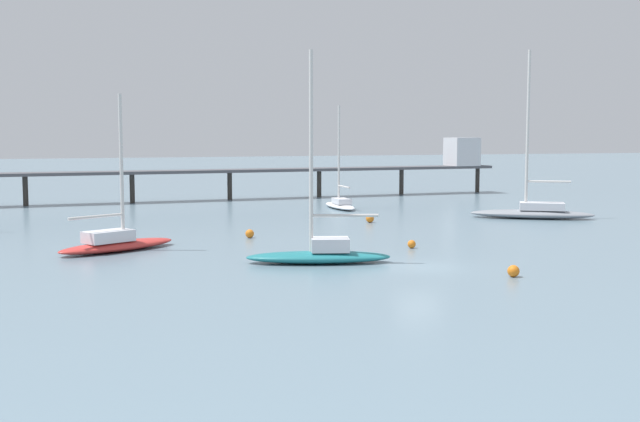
# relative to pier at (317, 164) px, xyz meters

# --- Properties ---
(ground_plane) EXTENTS (400.00, 400.00, 0.00)m
(ground_plane) POSITION_rel_pier_xyz_m (-9.83, -45.17, -3.61)
(ground_plane) COLOR slate
(pier) EXTENTS (62.86, 5.10, 6.52)m
(pier) POSITION_rel_pier_xyz_m (0.00, 0.00, 0.00)
(pier) COLOR #4C4C51
(pier) RESTS_ON ground_plane
(sailboat_white) EXTENTS (2.18, 7.00, 9.58)m
(sailboat_white) POSITION_rel_pier_xyz_m (-2.26, -13.41, -3.03)
(sailboat_white) COLOR white
(sailboat_white) RESTS_ON ground_plane
(sailboat_gray) EXTENTS (9.78, 7.44, 13.75)m
(sailboat_gray) POSITION_rel_pier_xyz_m (9.77, -26.71, -2.90)
(sailboat_gray) COLOR gray
(sailboat_gray) RESTS_ON ground_plane
(sailboat_red) EXTENTS (7.84, 5.58, 9.31)m
(sailboat_red) POSITION_rel_pier_xyz_m (-24.32, -34.13, -3.02)
(sailboat_red) COLOR red
(sailboat_red) RESTS_ON ground_plane
(sailboat_teal) EXTENTS (8.11, 4.27, 11.37)m
(sailboat_teal) POSITION_rel_pier_xyz_m (-14.24, -42.24, -2.96)
(sailboat_teal) COLOR #1E727A
(sailboat_teal) RESTS_ON ground_plane
(mooring_buoy_near) EXTENTS (0.65, 0.65, 0.65)m
(mooring_buoy_near) POSITION_rel_pier_xyz_m (-4.16, -25.11, -3.28)
(mooring_buoy_near) COLOR orange
(mooring_buoy_near) RESTS_ON ground_plane
(mooring_buoy_mid) EXTENTS (0.58, 0.58, 0.58)m
(mooring_buoy_mid) POSITION_rel_pier_xyz_m (-15.35, -30.99, -3.32)
(mooring_buoy_mid) COLOR orange
(mooring_buoy_mid) RESTS_ON ground_plane
(mooring_buoy_far) EXTENTS (0.50, 0.50, 0.50)m
(mooring_buoy_far) POSITION_rel_pier_xyz_m (-7.16, -38.85, -3.36)
(mooring_buoy_far) COLOR orange
(mooring_buoy_far) RESTS_ON ground_plane
(mooring_buoy_outer) EXTENTS (0.59, 0.59, 0.59)m
(mooring_buoy_outer) POSITION_rel_pier_xyz_m (-6.73, -49.30, -3.31)
(mooring_buoy_outer) COLOR orange
(mooring_buoy_outer) RESTS_ON ground_plane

